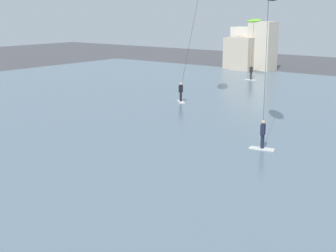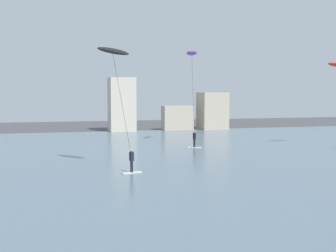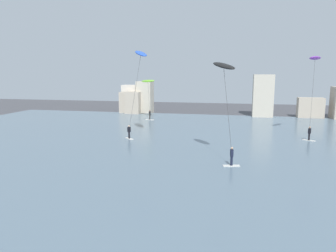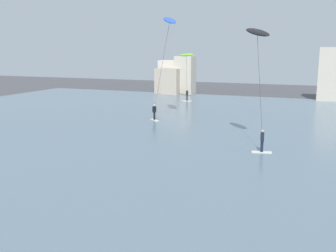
{
  "view_description": "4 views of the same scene",
  "coord_description": "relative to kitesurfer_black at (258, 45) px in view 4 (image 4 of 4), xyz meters",
  "views": [
    {
      "loc": [
        12.5,
        -1.09,
        7.69
      ],
      "look_at": [
        0.4,
        14.53,
        2.97
      ],
      "focal_mm": 52.29,
      "sensor_mm": 36.0,
      "label": 1
    },
    {
      "loc": [
        -5.2,
        -7.57,
        5.66
      ],
      "look_at": [
        1.08,
        15.33,
        3.86
      ],
      "focal_mm": 48.98,
      "sensor_mm": 36.0,
      "label": 2
    },
    {
      "loc": [
        0.76,
        -3.52,
        7.91
      ],
      "look_at": [
        -3.13,
        14.62,
        4.77
      ],
      "focal_mm": 33.88,
      "sensor_mm": 36.0,
      "label": 3
    },
    {
      "loc": [
        4.09,
        -4.12,
        7.28
      ],
      "look_at": [
        -2.9,
        13.61,
        3.48
      ],
      "focal_mm": 41.24,
      "sensor_mm": 36.0,
      "label": 4
    }
  ],
  "objects": [
    {
      "name": "far_shore_buildings",
      "position": [
        -1.63,
        31.61,
        -4.78
      ],
      "size": [
        42.77,
        6.0,
        7.57
      ],
      "color": "beige",
      "rests_on": "ground"
    },
    {
      "name": "water_bay",
      "position": [
        0.26,
        5.43,
        -7.55
      ],
      "size": [
        84.0,
        52.0,
        0.1
      ],
      "primitive_type": "cube",
      "color": "slate",
      "rests_on": "ground"
    },
    {
      "name": "kitesurfer_black",
      "position": [
        0.0,
        0.0,
        0.0
      ],
      "size": [
        2.96,
        3.62,
        8.9
      ],
      "color": "silver",
      "rests_on": "water_bay"
    },
    {
      "name": "kitesurfer_blue",
      "position": [
        -10.07,
        8.02,
        1.71
      ],
      "size": [
        3.35,
        3.49,
        10.57
      ],
      "color": "silver",
      "rests_on": "water_bay"
    },
    {
      "name": "kitesurfer_lime",
      "position": [
        -13.56,
        23.85,
        -1.54
      ],
      "size": [
        3.53,
        3.35,
        6.74
      ],
      "color": "silver",
      "rests_on": "water_bay"
    }
  ]
}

